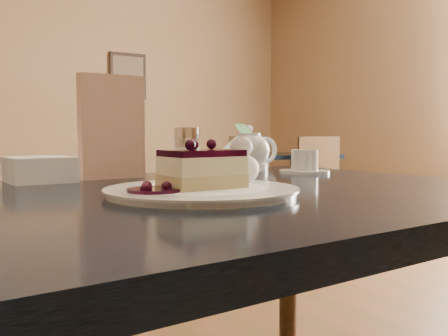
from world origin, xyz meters
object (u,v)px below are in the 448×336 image
main_table (186,239)px  bg_table_far_right (280,220)px  tea_set (259,154)px  cheesecake_slice (202,169)px  dessert_plate (202,192)px

main_table → bg_table_far_right: bearing=46.2°
tea_set → main_table: bearing=-140.9°
cheesecake_slice → bg_table_far_right: size_ratio=0.08×
dessert_plate → cheesecake_slice: size_ratio=2.39×
tea_set → dessert_plate: bearing=-136.4°
cheesecake_slice → tea_set: size_ratio=0.47×
cheesecake_slice → tea_set: 0.55m
bg_table_far_right → tea_set: bearing=-114.6°
main_table → tea_set: (0.40, 0.33, 0.13)m
main_table → cheesecake_slice: size_ratio=9.98×
main_table → tea_set: tea_set is taller
main_table → tea_set: 0.54m
main_table → bg_table_far_right: 4.04m
bg_table_far_right → main_table: bearing=-116.0°
dessert_plate → tea_set: (0.40, 0.38, 0.04)m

